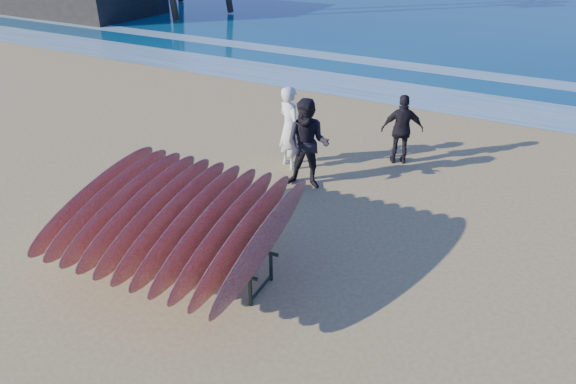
# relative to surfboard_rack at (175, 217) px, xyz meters

# --- Properties ---
(ground) EXTENTS (120.00, 120.00, 0.00)m
(ground) POSITION_rel_surfboard_rack_xyz_m (1.14, 0.73, -0.93)
(ground) COLOR tan
(ground) RESTS_ON ground
(foam_near) EXTENTS (160.00, 160.00, 0.00)m
(foam_near) POSITION_rel_surfboard_rack_xyz_m (1.14, 10.73, -0.92)
(foam_near) COLOR white
(foam_near) RESTS_ON ground
(foam_far) EXTENTS (160.00, 160.00, 0.00)m
(foam_far) POSITION_rel_surfboard_rack_xyz_m (1.14, 14.23, -0.92)
(foam_far) COLOR white
(foam_far) RESTS_ON ground
(surfboard_rack) EXTENTS (3.36, 3.24, 1.51)m
(surfboard_rack) POSITION_rel_surfboard_rack_xyz_m (0.00, 0.00, 0.00)
(surfboard_rack) COLOR #1B2B24
(surfboard_rack) RESTS_ON ground
(person_white) EXTENTS (0.81, 0.72, 1.85)m
(person_white) POSITION_rel_surfboard_rack_xyz_m (-0.30, 4.20, -0.00)
(person_white) COLOR white
(person_white) RESTS_ON ground
(person_dark_a) EXTENTS (1.06, 0.91, 1.89)m
(person_dark_a) POSITION_rel_surfboard_rack_xyz_m (0.49, 3.51, 0.02)
(person_dark_a) COLOR black
(person_dark_a) RESTS_ON ground
(person_dark_b) EXTENTS (1.01, 0.75, 1.60)m
(person_dark_b) POSITION_rel_surfboard_rack_xyz_m (1.80, 5.61, -0.13)
(person_dark_b) COLOR black
(person_dark_b) RESTS_ON ground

